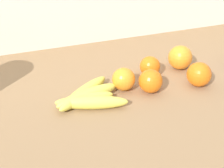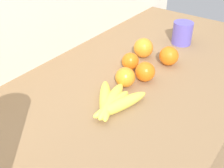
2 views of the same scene
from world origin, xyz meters
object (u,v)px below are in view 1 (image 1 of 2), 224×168
(banana_bunch, at_px, (87,97))
(orange_back_right, at_px, (180,57))
(orange_right, at_px, (150,66))
(orange_front, at_px, (124,79))
(orange_far_right, at_px, (151,81))
(orange_center, at_px, (199,74))

(banana_bunch, height_order, orange_back_right, orange_back_right)
(orange_right, distance_m, orange_front, 0.12)
(orange_right, bearing_deg, banana_bunch, -159.44)
(orange_back_right, bearing_deg, orange_right, -174.27)
(banana_bunch, height_order, orange_far_right, orange_far_right)
(banana_bunch, distance_m, orange_front, 0.13)
(orange_right, bearing_deg, orange_front, -155.04)
(banana_bunch, relative_size, orange_center, 2.73)
(banana_bunch, relative_size, orange_front, 2.94)
(banana_bunch, xyz_separation_m, orange_right, (0.23, 0.09, 0.01))
(orange_center, bearing_deg, orange_front, 167.17)
(orange_center, height_order, orange_back_right, orange_back_right)
(orange_right, relative_size, orange_far_right, 0.92)
(banana_bunch, bearing_deg, orange_front, 16.42)
(orange_far_right, relative_size, orange_center, 0.95)
(orange_right, xyz_separation_m, orange_far_right, (-0.04, -0.09, 0.00))
(banana_bunch, bearing_deg, orange_center, -2.53)
(orange_right, distance_m, orange_far_right, 0.10)
(orange_far_right, height_order, orange_front, orange_far_right)
(orange_back_right, bearing_deg, orange_far_right, -146.93)
(banana_bunch, distance_m, orange_right, 0.25)
(orange_front, bearing_deg, orange_back_right, 15.56)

